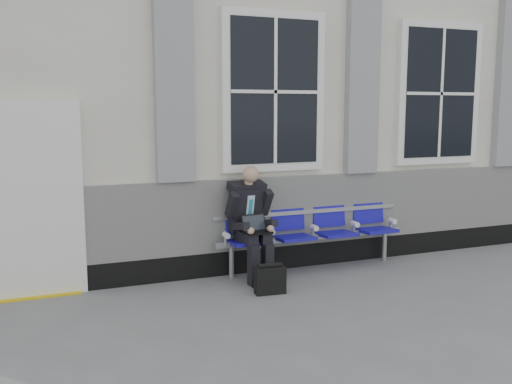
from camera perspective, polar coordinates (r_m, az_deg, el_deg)
name	(u,v)px	position (r m, az deg, el deg)	size (l,w,h in m)	color
ground	(487,282)	(7.39, 22.12, -8.38)	(70.00, 70.00, 0.00)	slate
station_building	(342,98)	(9.87, 8.58, 9.28)	(14.40, 4.40, 4.49)	silver
bench	(312,226)	(7.35, 5.59, -3.44)	(2.60, 0.47, 0.91)	#9EA0A3
businessman	(251,218)	(6.83, -0.55, -2.61)	(0.56, 0.75, 1.38)	black
briefcase	(270,280)	(6.42, 1.42, -8.75)	(0.35, 0.18, 0.35)	black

